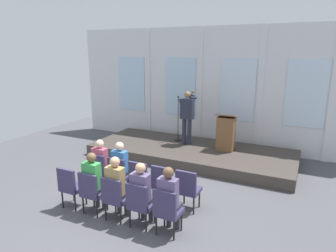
{
  "coord_description": "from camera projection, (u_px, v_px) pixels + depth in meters",
  "views": [
    {
      "loc": [
        3.33,
        -4.7,
        3.35
      ],
      "look_at": [
        -0.08,
        2.33,
        1.38
      ],
      "focal_mm": 32.05,
      "sensor_mm": 36.0,
      "label": 1
    }
  ],
  "objects": [
    {
      "name": "audience_r0_c1",
      "position": [
        121.0,
        165.0,
        7.1
      ],
      "size": [
        0.36,
        0.39,
        1.29
      ],
      "color": "#2D2D33",
      "rests_on": "ground"
    },
    {
      "name": "audience_r1_c4",
      "position": [
        169.0,
        197.0,
        5.5
      ],
      "size": [
        0.36,
        0.39,
        1.34
      ],
      "color": "#2D2D33",
      "rests_on": "ground"
    },
    {
      "name": "chair_r1_c3",
      "position": [
        140.0,
        202.0,
        5.72
      ],
      "size": [
        0.46,
        0.44,
        0.94
      ],
      "color": "black",
      "rests_on": "ground"
    },
    {
      "name": "audience_r1_c2",
      "position": [
        117.0,
        185.0,
        5.99
      ],
      "size": [
        0.36,
        0.39,
        1.35
      ],
      "color": "#2D2D33",
      "rests_on": "ground"
    },
    {
      "name": "chair_r1_c4",
      "position": [
        167.0,
        209.0,
        5.48
      ],
      "size": [
        0.46,
        0.44,
        0.94
      ],
      "color": "black",
      "rests_on": "ground"
    },
    {
      "name": "chair_r1_c1",
      "position": [
        92.0,
        190.0,
        6.22
      ],
      "size": [
        0.46,
        0.44,
        0.94
      ],
      "color": "black",
      "rests_on": "ground"
    },
    {
      "name": "ground_plane",
      "position": [
        123.0,
        214.0,
        6.33
      ],
      "size": [
        14.06,
        14.06,
        0.0
      ],
      "primitive_type": "plane",
      "color": "#4C4C51"
    },
    {
      "name": "audience_r1_c1",
      "position": [
        94.0,
        180.0,
        6.23
      ],
      "size": [
        0.36,
        0.39,
        1.34
      ],
      "color": "#2D2D33",
      "rests_on": "ground"
    },
    {
      "name": "chair_r1_c0",
      "position": [
        71.0,
        185.0,
        6.46
      ],
      "size": [
        0.46,
        0.44,
        0.94
      ],
      "color": "black",
      "rests_on": "ground"
    },
    {
      "name": "audience_r0_c0",
      "position": [
        102.0,
        161.0,
        7.35
      ],
      "size": [
        0.36,
        0.39,
        1.27
      ],
      "color": "#2D2D33",
      "rests_on": "ground"
    },
    {
      "name": "chair_r1_c2",
      "position": [
        115.0,
        196.0,
        5.97
      ],
      "size": [
        0.46,
        0.44,
        0.94
      ],
      "color": "black",
      "rests_on": "ground"
    },
    {
      "name": "speaker",
      "position": [
        187.0,
        114.0,
        9.72
      ],
      "size": [
        0.51,
        0.69,
        1.76
      ],
      "color": "#232838",
      "rests_on": "stage_platform"
    },
    {
      "name": "chair_r0_c1",
      "position": [
        119.0,
        173.0,
        7.08
      ],
      "size": [
        0.46,
        0.44,
        0.94
      ],
      "color": "black",
      "rests_on": "ground"
    },
    {
      "name": "mic_stand",
      "position": [
        178.0,
        131.0,
        10.3
      ],
      "size": [
        0.28,
        0.28,
        1.55
      ],
      "color": "black",
      "rests_on": "stage_platform"
    },
    {
      "name": "lectern",
      "position": [
        226.0,
        133.0,
        9.26
      ],
      "size": [
        0.6,
        0.48,
        1.16
      ],
      "color": "brown",
      "rests_on": "stage_platform"
    },
    {
      "name": "rear_partition",
      "position": [
        209.0,
        88.0,
        10.51
      ],
      "size": [
        10.48,
        0.14,
        4.16
      ],
      "color": "silver",
      "rests_on": "ground"
    },
    {
      "name": "chair_r0_c3",
      "position": [
        163.0,
        182.0,
        6.58
      ],
      "size": [
        0.46,
        0.44,
        0.94
      ],
      "color": "black",
      "rests_on": "ground"
    },
    {
      "name": "chair_r0_c4",
      "position": [
        188.0,
        188.0,
        6.34
      ],
      "size": [
        0.46,
        0.44,
        0.94
      ],
      "color": "black",
      "rests_on": "ground"
    },
    {
      "name": "audience_r1_c3",
      "position": [
        142.0,
        191.0,
        5.75
      ],
      "size": [
        0.36,
        0.39,
        1.32
      ],
      "color": "#2D2D33",
      "rests_on": "ground"
    },
    {
      "name": "chair_r0_c0",
      "position": [
        100.0,
        169.0,
        7.32
      ],
      "size": [
        0.46,
        0.44,
        0.94
      ],
      "color": "black",
      "rests_on": "ground"
    },
    {
      "name": "stage_platform",
      "position": [
        191.0,
        152.0,
        9.64
      ],
      "size": [
        6.4,
        2.52,
        0.33
      ],
      "primitive_type": "cube",
      "color": "#3F3833",
      "rests_on": "ground"
    },
    {
      "name": "chair_r0_c2",
      "position": [
        141.0,
        178.0,
        6.83
      ],
      "size": [
        0.46,
        0.44,
        0.94
      ],
      "color": "black",
      "rests_on": "ground"
    }
  ]
}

